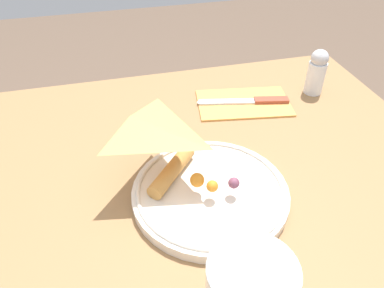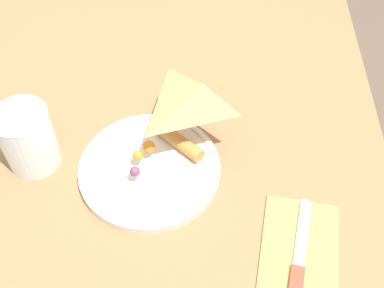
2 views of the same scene
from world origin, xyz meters
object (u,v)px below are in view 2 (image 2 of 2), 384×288
(plate_pizza, at_px, (150,166))
(dining_table, at_px, (138,144))
(milk_glass, at_px, (28,139))
(napkin_folded, at_px, (299,254))
(butter_knife, at_px, (299,259))

(plate_pizza, bearing_deg, dining_table, 18.23)
(milk_glass, bearing_deg, dining_table, -53.40)
(plate_pizza, xyz_separation_m, napkin_folded, (-0.14, -0.23, -0.01))
(plate_pizza, relative_size, napkin_folded, 1.16)
(plate_pizza, bearing_deg, milk_glass, 84.86)
(napkin_folded, height_order, butter_knife, butter_knife)
(dining_table, bearing_deg, napkin_folded, -134.77)
(milk_glass, xyz_separation_m, butter_knife, (-0.17, -0.43, -0.05))
(dining_table, bearing_deg, butter_knife, -135.88)
(plate_pizza, relative_size, milk_glass, 2.08)
(dining_table, height_order, napkin_folded, napkin_folded)
(milk_glass, distance_m, butter_knife, 0.46)
(plate_pizza, bearing_deg, napkin_folded, -121.39)
(plate_pizza, height_order, butter_knife, plate_pizza)
(napkin_folded, bearing_deg, dining_table, 45.23)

